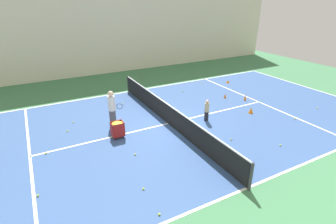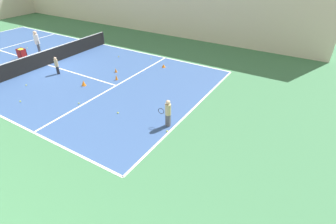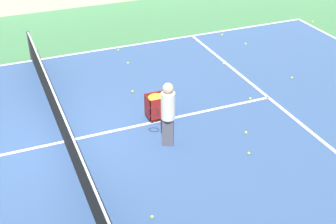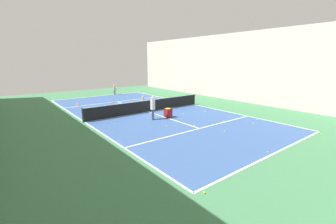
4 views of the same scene
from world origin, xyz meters
The scene contains 28 objects.
ground_plane centered at (0.00, 0.00, 0.00)m, with size 36.61×36.61×0.00m, color #3D754C.
court_playing_area centered at (0.00, 0.00, 0.00)m, with size 10.81×22.28×0.00m.
line_baseline_near centered at (0.00, -11.14, 0.01)m, with size 10.81×0.10×0.00m, color white.
line_sideline_right centered at (5.40, 0.00, 0.01)m, with size 0.10×22.28×0.00m, color white.
line_service_near centered at (0.00, -6.13, 0.01)m, with size 10.81×0.10×0.00m, color white.
line_centre_service centered at (0.00, 0.00, 0.01)m, with size 0.10×12.25×0.00m, color white.
tennis_net centered at (0.00, 0.00, 0.54)m, with size 11.11×0.10×1.04m.
player_near_baseline centered at (-1.90, -10.82, 0.75)m, with size 0.29×0.59×1.31m.
coach_at_net centered at (1.13, 2.40, 1.00)m, with size 0.47×0.70×1.74m.
child_midcourt centered at (-0.62, -1.85, 0.64)m, with size 0.26×0.26×1.12m.
ball_cart centered at (-0.15, 2.59, 0.52)m, with size 0.45×0.53×0.75m.
training_cone_0 centered at (3.82, -6.98, 0.10)m, with size 0.26×0.26×0.20m, color orange.
training_cone_1 centered at (0.62, -5.61, 0.17)m, with size 0.16×0.16×0.34m, color orange.
training_cone_2 centered at (1.50, -4.81, 0.14)m, with size 0.17×0.17×0.27m, color orange.
training_cone_3 centered at (-0.98, -4.51, 0.16)m, with size 0.26×0.26×0.31m, color orange.
tennis_ball_0 centered at (3.76, -3.09, 0.04)m, with size 0.07×0.07×0.07m, color yellow.
tennis_ball_1 centered at (-2.29, -8.23, 0.04)m, with size 0.07×0.07×0.07m, color yellow.
tennis_ball_2 centered at (-2.75, -1.65, 0.04)m, with size 0.07×0.07×0.07m, color yellow.
tennis_ball_3 centered at (-2.63, -5.90, 0.04)m, with size 0.07×0.07×0.07m, color yellow.
tennis_ball_4 centered at (2.29, 4.08, 0.04)m, with size 0.07×0.07×0.07m, color yellow.
tennis_ball_9 centered at (-4.08, -3.13, 0.04)m, with size 0.07×0.07×0.07m, color yellow.
tennis_ball_10 centered at (4.72, -5.33, 0.04)m, with size 0.07×0.07×0.07m, color yellow.
tennis_ball_11 centered at (1.45, 4.49, 0.04)m, with size 0.07×0.07×0.07m, color yellow.
tennis_ball_12 centered at (-2.32, -11.05, 0.04)m, with size 0.07×0.07×0.07m, color yellow.
tennis_ball_16 centered at (3.46, 1.09, 0.04)m, with size 0.07×0.07×0.07m, color yellow.
tennis_ball_17 centered at (-1.86, 2.47, 0.04)m, with size 0.07×0.07×0.07m, color yellow.
tennis_ball_19 centered at (-0.10, 5.56, 0.04)m, with size 0.07×0.07×0.07m, color yellow.
tennis_ball_20 centered at (5.14, 11.38, 0.04)m, with size 0.07×0.07×0.07m, color yellow.
Camera 2 is at (-10.17, -15.90, 6.76)m, focal length 28.00 mm.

